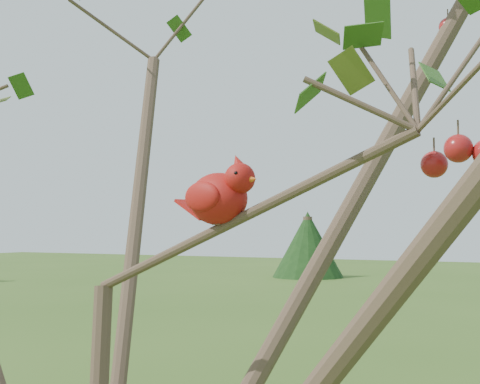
{
  "coord_description": "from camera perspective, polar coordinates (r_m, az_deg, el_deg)",
  "views": [
    {
      "loc": [
        0.75,
        -0.91,
        2.06
      ],
      "look_at": [
        0.26,
        0.07,
        2.12
      ],
      "focal_mm": 50.0,
      "sensor_mm": 36.0,
      "label": 1
    }
  ],
  "objects": [
    {
      "name": "cardinal",
      "position": [
        1.13,
        -1.65,
        -0.34
      ],
      "size": [
        0.18,
        0.11,
        0.13
      ],
      "rotation": [
        0.0,
        0.0,
        -0.27
      ],
      "color": "red",
      "rests_on": "ground"
    },
    {
      "name": "crabapple_tree",
      "position": [
        1.15,
        -12.39,
        0.04
      ],
      "size": [
        2.35,
        2.05,
        2.95
      ],
      "color": "#453325",
      "rests_on": "ground"
    }
  ]
}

